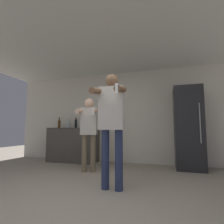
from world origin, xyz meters
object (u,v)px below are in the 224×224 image
Objects in this scene: refrigerator at (188,128)px; bottle_green_wine at (59,124)px; bottle_red_label at (76,123)px; person_woman_foreground at (112,118)px; bottle_amber_bourbon at (69,125)px; bottle_short_whiskey at (93,124)px; bottle_tall_gin at (86,125)px; person_man_side at (89,127)px.

refrigerator reaches higher than bottle_green_wine.
bottle_red_label is 0.18× the size of person_woman_foreground.
bottle_short_whiskey is at bearing -0.00° from bottle_amber_bourbon.
person_woman_foreground is (1.41, -2.00, 0.05)m from bottle_tall_gin.
bottle_red_label reaches higher than bottle_tall_gin.
person_man_side is (1.48, -1.08, -0.11)m from bottle_green_wine.
refrigerator reaches higher than bottle_amber_bourbon.
refrigerator is 6.76× the size of bottle_short_whiskey.
bottle_tall_gin is at bearing 118.73° from person_man_side.
bottle_tall_gin is at bearing 177.05° from refrigerator.
refrigerator is 3.61m from bottle_green_wine.
bottle_tall_gin is 0.78× the size of bottle_red_label.
person_woman_foreground is at bearing -49.13° from bottle_red_label.
refrigerator is 1.19× the size of person_man_side.
bottle_amber_bourbon is at bearing 177.56° from refrigerator.
bottle_red_label is at bearing 130.87° from person_woman_foreground.
bottle_red_label is at bearing 177.36° from refrigerator.
person_woman_foreground is (2.30, -2.00, 0.01)m from bottle_green_wine.
bottle_amber_bourbon is at bearing 180.00° from bottle_red_label.
refrigerator is at bearing -3.23° from bottle_short_whiskey.
person_woman_foreground is at bearing -54.91° from bottle_tall_gin.
person_woman_foreground is (-1.31, -1.86, 0.13)m from refrigerator.
bottle_short_whiskey is (1.13, -0.00, -0.02)m from bottle_green_wine.
person_woman_foreground is at bearing -48.55° from person_man_side.
bottle_amber_bourbon is 0.96× the size of bottle_short_whiskey.
bottle_red_label is at bearing 130.36° from person_man_side.
bottle_green_wine is 0.18× the size of person_woman_foreground.
person_woman_foreground is (1.97, -2.00, 0.03)m from bottle_amber_bourbon.
person_woman_foreground reaches higher than bottle_red_label.
person_woman_foreground is at bearing -59.69° from bottle_short_whiskey.
bottle_green_wine is at bearing 138.93° from person_woman_foreground.
person_man_side is at bearing -71.75° from bottle_short_whiskey.
bottle_short_whiskey reaches higher than bottle_amber_bourbon.
person_man_side is at bearing 131.45° from person_woman_foreground.
bottle_red_label is 1.16× the size of bottle_short_whiskey.
refrigerator reaches higher than bottle_red_label.
refrigerator is 3.28m from bottle_amber_bourbon.
bottle_short_whiskey is 1.14m from person_man_side.
bottle_short_whiskey is (0.80, -0.00, 0.01)m from bottle_amber_bourbon.
refrigerator reaches higher than person_woman_foreground.
refrigerator is at bearing -2.95° from bottle_tall_gin.
refrigerator is 2.32m from person_man_side.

